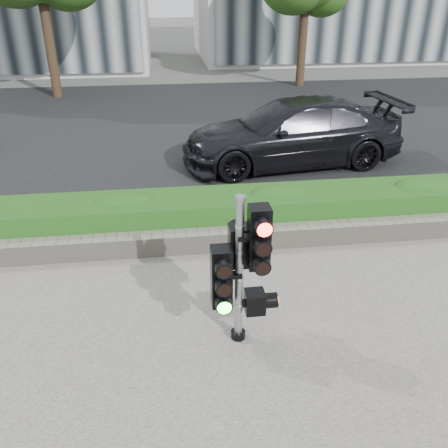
% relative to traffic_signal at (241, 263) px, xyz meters
% --- Properties ---
extents(ground, '(120.00, 120.00, 0.00)m').
position_rel_traffic_signal_xyz_m(ground, '(-0.35, 0.33, -1.11)').
color(ground, '#51514C').
rests_on(ground, ground).
extents(road, '(60.00, 13.00, 0.02)m').
position_rel_traffic_signal_xyz_m(road, '(-0.35, 10.33, -1.10)').
color(road, black).
rests_on(road, ground).
extents(curb, '(60.00, 0.25, 0.12)m').
position_rel_traffic_signal_xyz_m(curb, '(-0.35, 3.48, -1.05)').
color(curb, gray).
rests_on(curb, ground).
extents(stone_wall, '(12.00, 0.32, 0.34)m').
position_rel_traffic_signal_xyz_m(stone_wall, '(-0.35, 2.23, -0.91)').
color(stone_wall, gray).
rests_on(stone_wall, sidewalk).
extents(hedge, '(12.00, 1.00, 0.68)m').
position_rel_traffic_signal_xyz_m(hedge, '(-0.35, 2.88, -0.74)').
color(hedge, '#398729').
rests_on(hedge, sidewalk).
extents(traffic_signal, '(0.67, 0.48, 1.96)m').
position_rel_traffic_signal_xyz_m(traffic_signal, '(0.00, 0.00, 0.00)').
color(traffic_signal, black).
rests_on(traffic_signal, sidewalk).
extents(car_dark, '(5.51, 2.69, 1.54)m').
position_rel_traffic_signal_xyz_m(car_dark, '(2.25, 6.24, -0.32)').
color(car_dark, black).
rests_on(car_dark, road).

